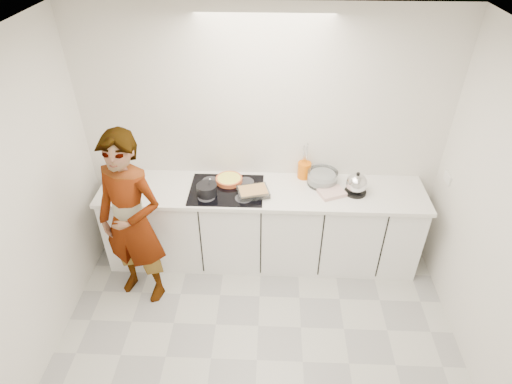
{
  "coord_description": "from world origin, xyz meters",
  "views": [
    {
      "loc": [
        0.08,
        -2.17,
        3.36
      ],
      "look_at": [
        -0.05,
        1.05,
        1.05
      ],
      "focal_mm": 30.0,
      "sensor_mm": 36.0,
      "label": 1
    }
  ],
  "objects_px": {
    "saucepan": "(207,190)",
    "cook": "(132,222)",
    "mixing_bowl": "(322,178)",
    "hob": "(227,190)",
    "tart_dish": "(229,179)",
    "kettle": "(356,184)",
    "baking_dish": "(253,192)",
    "utensil_crock": "(304,170)"
  },
  "relations": [
    {
      "from": "hob",
      "to": "utensil_crock",
      "type": "height_order",
      "value": "utensil_crock"
    },
    {
      "from": "cook",
      "to": "baking_dish",
      "type": "bearing_deg",
      "value": 39.42
    },
    {
      "from": "hob",
      "to": "mixing_bowl",
      "type": "relative_size",
      "value": 2.02
    },
    {
      "from": "mixing_bowl",
      "to": "utensil_crock",
      "type": "distance_m",
      "value": 0.21
    },
    {
      "from": "baking_dish",
      "to": "utensil_crock",
      "type": "distance_m",
      "value": 0.62
    },
    {
      "from": "hob",
      "to": "utensil_crock",
      "type": "bearing_deg",
      "value": 19.39
    },
    {
      "from": "mixing_bowl",
      "to": "baking_dish",
      "type": "bearing_deg",
      "value": -160.93
    },
    {
      "from": "hob",
      "to": "tart_dish",
      "type": "bearing_deg",
      "value": 84.5
    },
    {
      "from": "tart_dish",
      "to": "baking_dish",
      "type": "height_order",
      "value": "baking_dish"
    },
    {
      "from": "utensil_crock",
      "to": "baking_dish",
      "type": "bearing_deg",
      "value": -145.61
    },
    {
      "from": "kettle",
      "to": "cook",
      "type": "height_order",
      "value": "cook"
    },
    {
      "from": "tart_dish",
      "to": "baking_dish",
      "type": "xyz_separation_m",
      "value": [
        0.25,
        -0.21,
        0.01
      ]
    },
    {
      "from": "saucepan",
      "to": "mixing_bowl",
      "type": "relative_size",
      "value": 0.72
    },
    {
      "from": "tart_dish",
      "to": "cook",
      "type": "height_order",
      "value": "cook"
    },
    {
      "from": "cook",
      "to": "utensil_crock",
      "type": "bearing_deg",
      "value": 43.79
    },
    {
      "from": "saucepan",
      "to": "utensil_crock",
      "type": "relative_size",
      "value": 1.52
    },
    {
      "from": "hob",
      "to": "kettle",
      "type": "xyz_separation_m",
      "value": [
        1.26,
        0.01,
        0.09
      ]
    },
    {
      "from": "kettle",
      "to": "hob",
      "type": "bearing_deg",
      "value": -179.53
    },
    {
      "from": "mixing_bowl",
      "to": "utensil_crock",
      "type": "xyz_separation_m",
      "value": [
        -0.18,
        0.11,
        0.02
      ]
    },
    {
      "from": "tart_dish",
      "to": "mixing_bowl",
      "type": "relative_size",
      "value": 0.99
    },
    {
      "from": "tart_dish",
      "to": "cook",
      "type": "bearing_deg",
      "value": -142.11
    },
    {
      "from": "saucepan",
      "to": "baking_dish",
      "type": "xyz_separation_m",
      "value": [
        0.45,
        0.02,
        -0.02
      ]
    },
    {
      "from": "cook",
      "to": "mixing_bowl",
      "type": "bearing_deg",
      "value": 38.39
    },
    {
      "from": "hob",
      "to": "cook",
      "type": "distance_m",
      "value": 0.96
    },
    {
      "from": "saucepan",
      "to": "baking_dish",
      "type": "bearing_deg",
      "value": 2.21
    },
    {
      "from": "saucepan",
      "to": "cook",
      "type": "relative_size",
      "value": 0.14
    },
    {
      "from": "saucepan",
      "to": "utensil_crock",
      "type": "bearing_deg",
      "value": 20.93
    },
    {
      "from": "tart_dish",
      "to": "kettle",
      "type": "xyz_separation_m",
      "value": [
        1.25,
        -0.13,
        0.06
      ]
    },
    {
      "from": "utensil_crock",
      "to": "tart_dish",
      "type": "bearing_deg",
      "value": -169.89
    },
    {
      "from": "baking_dish",
      "to": "kettle",
      "type": "xyz_separation_m",
      "value": [
        1.0,
        0.09,
        0.06
      ]
    },
    {
      "from": "utensil_crock",
      "to": "cook",
      "type": "xyz_separation_m",
      "value": [
        -1.58,
        -0.78,
        -0.1
      ]
    },
    {
      "from": "hob",
      "to": "saucepan",
      "type": "relative_size",
      "value": 2.8
    },
    {
      "from": "hob",
      "to": "mixing_bowl",
      "type": "xyz_separation_m",
      "value": [
        0.95,
        0.16,
        0.06
      ]
    },
    {
      "from": "hob",
      "to": "kettle",
      "type": "height_order",
      "value": "kettle"
    },
    {
      "from": "mixing_bowl",
      "to": "hob",
      "type": "bearing_deg",
      "value": -170.34
    },
    {
      "from": "baking_dish",
      "to": "mixing_bowl",
      "type": "xyz_separation_m",
      "value": [
        0.69,
        0.24,
        0.02
      ]
    },
    {
      "from": "saucepan",
      "to": "mixing_bowl",
      "type": "distance_m",
      "value": 1.16
    },
    {
      "from": "kettle",
      "to": "cook",
      "type": "bearing_deg",
      "value": -166.07
    },
    {
      "from": "hob",
      "to": "tart_dish",
      "type": "relative_size",
      "value": 2.03
    },
    {
      "from": "mixing_bowl",
      "to": "kettle",
      "type": "relative_size",
      "value": 1.28
    },
    {
      "from": "baking_dish",
      "to": "cook",
      "type": "relative_size",
      "value": 0.19
    },
    {
      "from": "mixing_bowl",
      "to": "utensil_crock",
      "type": "relative_size",
      "value": 2.11
    }
  ]
}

